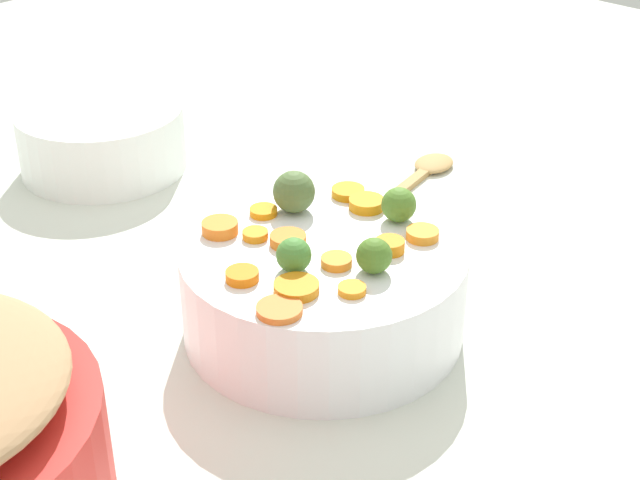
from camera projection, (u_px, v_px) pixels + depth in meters
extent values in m
cube|color=silver|center=(307.00, 329.00, 0.97)|extent=(2.40, 2.40, 0.02)
cylinder|color=white|center=(320.00, 291.00, 0.92)|extent=(0.27, 0.27, 0.09)
cylinder|color=orange|center=(352.00, 289.00, 0.83)|extent=(0.03, 0.03, 0.01)
cylinder|color=orange|center=(296.00, 288.00, 0.83)|extent=(0.06, 0.06, 0.01)
cylinder|color=orange|center=(336.00, 261.00, 0.87)|extent=(0.04, 0.04, 0.01)
cylinder|color=orange|center=(279.00, 310.00, 0.81)|extent=(0.05, 0.05, 0.01)
cylinder|color=orange|center=(220.00, 227.00, 0.92)|extent=(0.05, 0.05, 0.01)
cylinder|color=orange|center=(263.00, 211.00, 0.96)|extent=(0.04, 0.04, 0.01)
cylinder|color=orange|center=(255.00, 235.00, 0.91)|extent=(0.03, 0.03, 0.01)
cylinder|color=orange|center=(242.00, 276.00, 0.85)|extent=(0.04, 0.04, 0.01)
cylinder|color=orange|center=(390.00, 246.00, 0.89)|extent=(0.03, 0.03, 0.01)
cylinder|color=orange|center=(422.00, 234.00, 0.91)|extent=(0.04, 0.04, 0.01)
cylinder|color=orange|center=(288.00, 240.00, 0.90)|extent=(0.05, 0.05, 0.01)
cylinder|color=orange|center=(369.00, 205.00, 0.96)|extent=(0.04, 0.04, 0.01)
cylinder|color=orange|center=(348.00, 192.00, 0.99)|extent=(0.04, 0.04, 0.01)
sphere|color=#526C39|center=(294.00, 192.00, 0.95)|extent=(0.04, 0.04, 0.04)
sphere|color=#517E2B|center=(399.00, 205.00, 0.94)|extent=(0.03, 0.03, 0.03)
sphere|color=#478536|center=(294.00, 255.00, 0.86)|extent=(0.03, 0.03, 0.03)
sphere|color=#4C7726|center=(371.00, 257.00, 0.85)|extent=(0.03, 0.03, 0.03)
cube|color=tan|center=(384.00, 204.00, 1.17)|extent=(0.05, 0.22, 0.01)
ellipsoid|color=tan|center=(434.00, 163.00, 1.26)|extent=(0.06, 0.07, 0.01)
cylinder|color=white|center=(102.00, 138.00, 1.24)|extent=(0.21, 0.21, 0.08)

